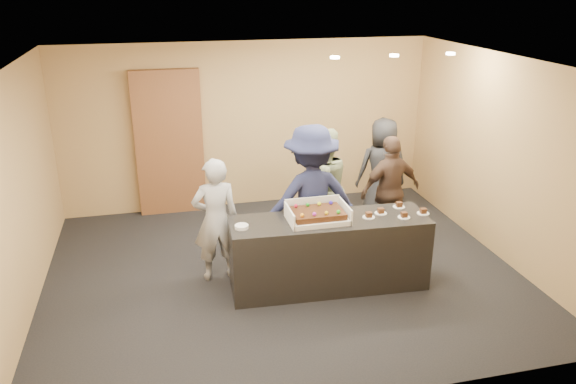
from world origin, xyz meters
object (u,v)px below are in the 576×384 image
object	(u,v)px
storage_cabinet	(169,143)
sheet_cake	(318,213)
serving_counter	(329,253)
person_brown_extra	(390,190)
cake_box	(317,216)
person_server_grey	(216,220)
person_dark_suit	(382,169)
person_sage_man	(322,189)
plate_stack	(242,227)
person_navy_man	(311,199)

from	to	relation	value
storage_cabinet	sheet_cake	distance (m)	3.30
serving_counter	person_brown_extra	distance (m)	1.61
cake_box	person_server_grey	distance (m)	1.27
person_dark_suit	cake_box	bearing A→B (deg)	54.48
person_brown_extra	storage_cabinet	bearing A→B (deg)	-41.86
storage_cabinet	person_sage_man	distance (m)	2.68
plate_stack	person_server_grey	bearing A→B (deg)	114.03
sheet_cake	person_sage_man	distance (m)	1.19
sheet_cake	person_dark_suit	world-z (taller)	person_dark_suit
storage_cabinet	person_sage_man	bearing A→B (deg)	-41.59
person_sage_man	person_server_grey	bearing A→B (deg)	3.92
plate_stack	person_brown_extra	size ratio (longest dim) A/B	0.10
sheet_cake	person_sage_man	size ratio (longest dim) A/B	0.35
plate_stack	person_brown_extra	distance (m)	2.50
serving_counter	person_sage_man	distance (m)	1.21
person_navy_man	plate_stack	bearing A→B (deg)	24.51
storage_cabinet	person_navy_man	distance (m)	2.89
person_server_grey	person_dark_suit	size ratio (longest dim) A/B	0.98
person_brown_extra	plate_stack	bearing A→B (deg)	14.32
plate_stack	person_navy_man	world-z (taller)	person_navy_man
person_navy_man	serving_counter	bearing A→B (deg)	95.54
serving_counter	person_brown_extra	size ratio (longest dim) A/B	1.51
person_server_grey	person_dark_suit	world-z (taller)	person_dark_suit
sheet_cake	person_sage_man	bearing A→B (deg)	70.56
serving_counter	storage_cabinet	distance (m)	3.45
serving_counter	person_brown_extra	xyz separation A→B (m)	(1.22, 1.00, 0.34)
person_server_grey	person_sage_man	size ratio (longest dim) A/B	0.93
serving_counter	plate_stack	bearing A→B (deg)	-176.77
person_sage_man	person_dark_suit	bearing A→B (deg)	-165.60
person_navy_man	person_brown_extra	xyz separation A→B (m)	(1.31, 0.48, -0.17)
sheet_cake	person_brown_extra	distance (m)	1.71
sheet_cake	person_navy_man	distance (m)	0.53
plate_stack	person_server_grey	xyz separation A→B (m)	(-0.24, 0.54, -0.12)
storage_cabinet	person_sage_man	xyz separation A→B (m)	(1.99, -1.77, -0.30)
serving_counter	person_brown_extra	bearing A→B (deg)	42.45
person_brown_extra	sheet_cake	bearing A→B (deg)	26.72
storage_cabinet	sheet_cake	world-z (taller)	storage_cabinet
person_server_grey	person_navy_man	distance (m)	1.23
plate_stack	person_dark_suit	distance (m)	3.12
serving_counter	person_dark_suit	distance (m)	2.37
person_navy_man	person_dark_suit	xyz separation A→B (m)	(1.53, 1.31, -0.15)
serving_counter	storage_cabinet	world-z (taller)	storage_cabinet
plate_stack	sheet_cake	bearing A→B (deg)	0.34
sheet_cake	person_dark_suit	xyz separation A→B (m)	(1.60, 1.84, -0.18)
plate_stack	person_dark_suit	bearing A→B (deg)	36.32
person_server_grey	person_dark_suit	xyz separation A→B (m)	(2.75, 1.31, 0.01)
person_server_grey	person_dark_suit	distance (m)	3.04
cake_box	sheet_cake	size ratio (longest dim) A/B	1.17
person_brown_extra	person_navy_man	bearing A→B (deg)	10.62
plate_stack	storage_cabinet	bearing A→B (deg)	103.31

